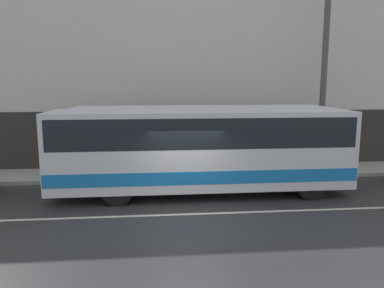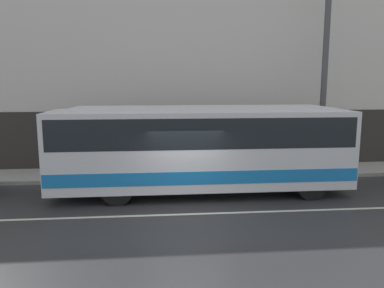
# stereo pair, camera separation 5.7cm
# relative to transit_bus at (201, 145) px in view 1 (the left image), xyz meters

# --- Properties ---
(ground_plane) EXTENTS (60.00, 60.00, 0.00)m
(ground_plane) POSITION_rel_transit_bus_xyz_m (-0.67, -2.26, -1.80)
(ground_plane) COLOR #2D2D30
(sidewalk) EXTENTS (60.00, 2.34, 0.15)m
(sidewalk) POSITION_rel_transit_bus_xyz_m (-0.67, 2.91, -1.72)
(sidewalk) COLOR #A09E99
(sidewalk) RESTS_ON ground_plane
(building_facade) EXTENTS (60.00, 0.35, 11.05)m
(building_facade) POSITION_rel_transit_bus_xyz_m (-0.67, 4.22, 3.52)
(building_facade) COLOR silver
(building_facade) RESTS_ON ground_plane
(lane_stripe) EXTENTS (54.00, 0.14, 0.01)m
(lane_stripe) POSITION_rel_transit_bus_xyz_m (-0.67, -2.26, -1.80)
(lane_stripe) COLOR beige
(lane_stripe) RESTS_ON ground_plane
(transit_bus) EXTENTS (10.71, 2.61, 3.20)m
(transit_bus) POSITION_rel_transit_bus_xyz_m (0.00, 0.00, 0.00)
(transit_bus) COLOR silver
(transit_bus) RESTS_ON ground_plane
(utility_pole_near) EXTENTS (0.26, 0.26, 8.50)m
(utility_pole_near) POSITION_rel_transit_bus_xyz_m (5.70, 2.56, 2.60)
(utility_pole_near) COLOR #4C4C4F
(utility_pole_near) RESTS_ON sidewalk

